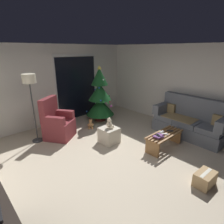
% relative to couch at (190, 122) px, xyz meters
% --- Properties ---
extents(ground_plane, '(7.00, 7.00, 0.00)m').
position_rel_couch_xyz_m(ground_plane, '(-2.32, 0.45, -0.40)').
color(ground_plane, beige).
extents(wall_back, '(5.72, 0.12, 2.50)m').
position_rel_couch_xyz_m(wall_back, '(-2.32, 3.51, 0.85)').
color(wall_back, silver).
rests_on(wall_back, ground).
extents(wall_right, '(0.12, 6.00, 2.50)m').
position_rel_couch_xyz_m(wall_right, '(0.54, 0.45, 0.85)').
color(wall_right, silver).
rests_on(wall_right, ground).
extents(patio_door_frame, '(1.60, 0.02, 2.20)m').
position_rel_couch_xyz_m(patio_door_frame, '(-1.47, 3.44, 0.70)').
color(patio_door_frame, silver).
rests_on(patio_door_frame, ground).
extents(patio_door_glass, '(1.50, 0.02, 2.10)m').
position_rel_couch_xyz_m(patio_door_glass, '(-1.47, 3.42, 0.65)').
color(patio_door_glass, black).
rests_on(patio_door_glass, ground).
extents(couch, '(0.81, 1.95, 1.08)m').
position_rel_couch_xyz_m(couch, '(0.00, 0.00, 0.00)').
color(couch, slate).
rests_on(couch, ground).
extents(coffee_table, '(1.10, 0.40, 0.39)m').
position_rel_couch_xyz_m(coffee_table, '(-1.16, 0.07, -0.14)').
color(coffee_table, olive).
rests_on(coffee_table, ground).
extents(remote_graphite, '(0.12, 0.15, 0.02)m').
position_rel_couch_xyz_m(remote_graphite, '(-0.94, 0.06, 0.00)').
color(remote_graphite, '#333338').
rests_on(remote_graphite, coffee_table).
extents(remote_white, '(0.11, 0.16, 0.02)m').
position_rel_couch_xyz_m(remote_white, '(-1.21, 0.05, 0.00)').
color(remote_white, silver).
rests_on(remote_white, coffee_table).
extents(remote_silver, '(0.16, 0.05, 0.02)m').
position_rel_couch_xyz_m(remote_silver, '(-1.16, 0.17, 0.00)').
color(remote_silver, '#ADADB2').
rests_on(remote_silver, coffee_table).
extents(book_stack, '(0.26, 0.21, 0.06)m').
position_rel_couch_xyz_m(book_stack, '(-1.45, 0.06, 0.02)').
color(book_stack, '#6B3D7A').
rests_on(book_stack, coffee_table).
extents(cell_phone, '(0.12, 0.16, 0.01)m').
position_rel_couch_xyz_m(cell_phone, '(-1.47, 0.06, 0.05)').
color(cell_phone, black).
rests_on(cell_phone, book_stack).
extents(christmas_tree, '(0.94, 0.94, 1.86)m').
position_rel_couch_xyz_m(christmas_tree, '(-1.12, 2.61, 0.43)').
color(christmas_tree, '#4C1E19').
rests_on(christmas_tree, ground).
extents(armchair, '(0.95, 0.95, 1.13)m').
position_rel_couch_xyz_m(armchair, '(-2.81, 2.39, 0.00)').
color(armchair, maroon).
rests_on(armchair, ground).
extents(floor_lamp, '(0.32, 0.32, 1.78)m').
position_rel_couch_xyz_m(floor_lamp, '(-3.33, 2.57, 1.11)').
color(floor_lamp, '#2D2D30').
rests_on(floor_lamp, ground).
extents(ottoman, '(0.44, 0.44, 0.41)m').
position_rel_couch_xyz_m(ottoman, '(-1.97, 1.21, -0.19)').
color(ottoman, beige).
rests_on(ottoman, ground).
extents(teddy_bear_cream, '(0.21, 0.22, 0.29)m').
position_rel_couch_xyz_m(teddy_bear_cream, '(-1.97, 1.20, 0.13)').
color(teddy_bear_cream, beige).
rests_on(teddy_bear_cream, ottoman).
extents(teddy_bear_honey_by_tree, '(0.21, 0.22, 0.29)m').
position_rel_couch_xyz_m(teddy_bear_honey_by_tree, '(-1.77, 2.30, -0.28)').
color(teddy_bear_honey_by_tree, tan).
rests_on(teddy_bear_honey_by_tree, ground).
extents(cardboard_box_taped_mid_floor, '(0.43, 0.29, 0.26)m').
position_rel_couch_xyz_m(cardboard_box_taped_mid_floor, '(-1.78, -1.17, -0.27)').
color(cardboard_box_taped_mid_floor, tan).
rests_on(cardboard_box_taped_mid_floor, ground).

